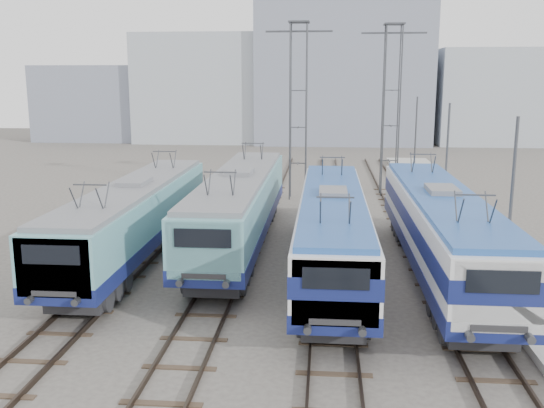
{
  "coord_description": "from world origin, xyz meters",
  "views": [
    {
      "loc": [
        1.89,
        -20.02,
        8.29
      ],
      "look_at": [
        -0.5,
        7.0,
        2.67
      ],
      "focal_mm": 40.0,
      "sensor_mm": 36.0,
      "label": 1
    }
  ],
  "objects_px": {
    "locomotive_center_left": "(239,204)",
    "locomotive_far_right": "(441,225)",
    "mast_front": "(510,214)",
    "mast_mid": "(446,167)",
    "catenary_tower_east": "(391,102)",
    "locomotive_center_right": "(332,226)",
    "mast_rear": "(415,144)",
    "catenary_tower_west": "(298,103)",
    "locomotive_far_left": "(135,215)"
  },
  "relations": [
    {
      "from": "locomotive_center_right",
      "to": "mast_mid",
      "type": "relative_size",
      "value": 2.49
    },
    {
      "from": "locomotive_center_left",
      "to": "catenary_tower_west",
      "type": "distance_m",
      "value": 14.16
    },
    {
      "from": "mast_rear",
      "to": "locomotive_far_right",
      "type": "bearing_deg",
      "value": -95.03
    },
    {
      "from": "locomotive_center_left",
      "to": "mast_front",
      "type": "xyz_separation_m",
      "value": [
        10.85,
        -6.72,
        1.22
      ]
    },
    {
      "from": "locomotive_far_left",
      "to": "locomotive_far_right",
      "type": "height_order",
      "value": "locomotive_far_right"
    },
    {
      "from": "locomotive_center_left",
      "to": "catenary_tower_east",
      "type": "relative_size",
      "value": 1.53
    },
    {
      "from": "locomotive_far_left",
      "to": "locomotive_center_right",
      "type": "distance_m",
      "value": 9.13
    },
    {
      "from": "catenary_tower_east",
      "to": "mast_mid",
      "type": "xyz_separation_m",
      "value": [
        2.1,
        -10.0,
        -3.14
      ]
    },
    {
      "from": "locomotive_center_right",
      "to": "mast_rear",
      "type": "relative_size",
      "value": 2.49
    },
    {
      "from": "mast_front",
      "to": "mast_mid",
      "type": "bearing_deg",
      "value": 90.0
    },
    {
      "from": "locomotive_far_left",
      "to": "mast_front",
      "type": "height_order",
      "value": "mast_front"
    },
    {
      "from": "mast_rear",
      "to": "locomotive_center_right",
      "type": "bearing_deg",
      "value": -106.69
    },
    {
      "from": "locomotive_center_right",
      "to": "mast_rear",
      "type": "height_order",
      "value": "mast_rear"
    },
    {
      "from": "locomotive_far_left",
      "to": "mast_front",
      "type": "xyz_separation_m",
      "value": [
        15.35,
        -4.34,
        1.32
      ]
    },
    {
      "from": "catenary_tower_east",
      "to": "mast_rear",
      "type": "relative_size",
      "value": 1.71
    },
    {
      "from": "locomotive_center_left",
      "to": "catenary_tower_west",
      "type": "height_order",
      "value": "catenary_tower_west"
    },
    {
      "from": "locomotive_far_left",
      "to": "catenary_tower_east",
      "type": "relative_size",
      "value": 1.46
    },
    {
      "from": "mast_rear",
      "to": "locomotive_center_left",
      "type": "bearing_deg",
      "value": -122.13
    },
    {
      "from": "locomotive_far_left",
      "to": "locomotive_center_right",
      "type": "height_order",
      "value": "locomotive_far_left"
    },
    {
      "from": "locomotive_far_right",
      "to": "mast_rear",
      "type": "xyz_separation_m",
      "value": [
        1.85,
        21.03,
        1.19
      ]
    },
    {
      "from": "locomotive_far_right",
      "to": "locomotive_far_left",
      "type": "bearing_deg",
      "value": 174.21
    },
    {
      "from": "locomotive_far_left",
      "to": "mast_front",
      "type": "bearing_deg",
      "value": -15.77
    },
    {
      "from": "locomotive_far_right",
      "to": "catenary_tower_east",
      "type": "xyz_separation_m",
      "value": [
        -0.25,
        19.03,
        4.33
      ]
    },
    {
      "from": "locomotive_far_left",
      "to": "catenary_tower_west",
      "type": "xyz_separation_m",
      "value": [
        6.75,
        15.66,
        4.46
      ]
    },
    {
      "from": "catenary_tower_west",
      "to": "catenary_tower_east",
      "type": "bearing_deg",
      "value": 17.1
    },
    {
      "from": "locomotive_far_left",
      "to": "locomotive_far_right",
      "type": "distance_m",
      "value": 13.57
    },
    {
      "from": "locomotive_center_right",
      "to": "catenary_tower_east",
      "type": "relative_size",
      "value": 1.45
    },
    {
      "from": "locomotive_center_left",
      "to": "mast_mid",
      "type": "xyz_separation_m",
      "value": [
        10.85,
        5.28,
        1.22
      ]
    },
    {
      "from": "locomotive_far_left",
      "to": "catenary_tower_west",
      "type": "relative_size",
      "value": 1.46
    },
    {
      "from": "locomotive_far_left",
      "to": "catenary_tower_east",
      "type": "height_order",
      "value": "catenary_tower_east"
    },
    {
      "from": "locomotive_far_right",
      "to": "catenary_tower_west",
      "type": "relative_size",
      "value": 1.51
    },
    {
      "from": "locomotive_far_left",
      "to": "catenary_tower_east",
      "type": "xyz_separation_m",
      "value": [
        13.25,
        17.66,
        4.46
      ]
    },
    {
      "from": "locomotive_center_left",
      "to": "locomotive_far_right",
      "type": "relative_size",
      "value": 1.01
    },
    {
      "from": "locomotive_center_left",
      "to": "locomotive_far_right",
      "type": "xyz_separation_m",
      "value": [
        9.0,
        -3.75,
        0.03
      ]
    },
    {
      "from": "catenary_tower_east",
      "to": "catenary_tower_west",
      "type": "bearing_deg",
      "value": -162.9
    },
    {
      "from": "catenary_tower_west",
      "to": "mast_mid",
      "type": "relative_size",
      "value": 1.71
    },
    {
      "from": "locomotive_far_left",
      "to": "mast_mid",
      "type": "bearing_deg",
      "value": 26.53
    },
    {
      "from": "locomotive_far_left",
      "to": "mast_rear",
      "type": "height_order",
      "value": "mast_rear"
    },
    {
      "from": "catenary_tower_west",
      "to": "locomotive_far_right",
      "type": "bearing_deg",
      "value": -68.38
    },
    {
      "from": "locomotive_far_right",
      "to": "mast_rear",
      "type": "relative_size",
      "value": 2.58
    },
    {
      "from": "catenary_tower_east",
      "to": "mast_mid",
      "type": "bearing_deg",
      "value": -78.14
    },
    {
      "from": "mast_front",
      "to": "locomotive_far_right",
      "type": "bearing_deg",
      "value": 121.94
    },
    {
      "from": "catenary_tower_west",
      "to": "mast_mid",
      "type": "bearing_deg",
      "value": -42.93
    },
    {
      "from": "locomotive_center_right",
      "to": "catenary_tower_east",
      "type": "bearing_deg",
      "value": 77.51
    },
    {
      "from": "mast_front",
      "to": "locomotive_far_left",
      "type": "bearing_deg",
      "value": 164.23
    },
    {
      "from": "catenary_tower_east",
      "to": "locomotive_far_right",
      "type": "bearing_deg",
      "value": -89.25
    },
    {
      "from": "locomotive_far_right",
      "to": "locomotive_center_right",
      "type": "bearing_deg",
      "value": -178.1
    },
    {
      "from": "locomotive_center_left",
      "to": "mast_mid",
      "type": "height_order",
      "value": "mast_mid"
    },
    {
      "from": "locomotive_center_right",
      "to": "catenary_tower_west",
      "type": "bearing_deg",
      "value": 97.46
    },
    {
      "from": "locomotive_center_left",
      "to": "locomotive_far_left",
      "type": "bearing_deg",
      "value": -152.06
    }
  ]
}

